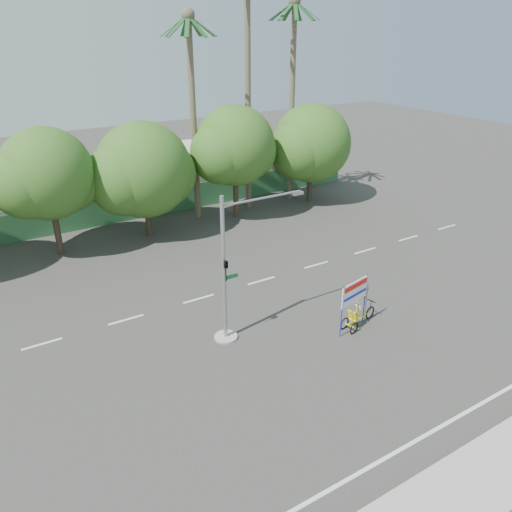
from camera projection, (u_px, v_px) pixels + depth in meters
ground at (321, 365)px, 21.62m from camera, size 120.00×120.00×0.00m
sidewalk_near at (468, 489)px, 15.80m from camera, size 50.00×2.40×0.12m
fence at (145, 205)px, 37.80m from camera, size 38.00×0.08×2.00m
building_right at (211, 167)px, 44.74m from camera, size 14.00×8.00×3.60m
tree_left at (47, 177)px, 30.04m from camera, size 6.66×5.60×8.07m
tree_center at (143, 173)px, 33.14m from camera, size 7.62×6.40×7.85m
tree_right at (235, 149)px, 36.14m from camera, size 6.90×5.80×8.36m
tree_far_right at (311, 146)px, 39.71m from camera, size 7.38×6.20×7.94m
palm_tall at (248, 69)px, 36.07m from camera, size 3.73×3.79×17.45m
palm_mid at (292, 82)px, 38.42m from camera, size 3.73×3.79×15.45m
palm_short at (192, 97)px, 34.60m from camera, size 3.73×3.79×14.45m
traffic_signal at (230, 282)px, 22.42m from camera, size 4.72×1.10×7.00m
trike_billboard at (357, 307)px, 23.88m from camera, size 2.76×0.96×2.76m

